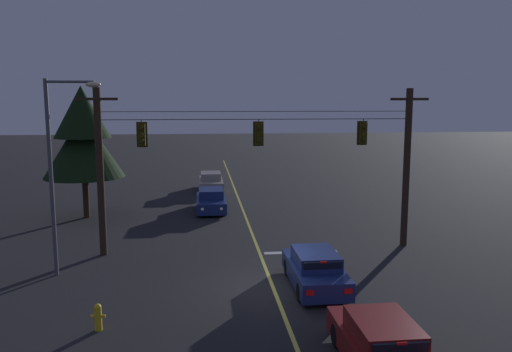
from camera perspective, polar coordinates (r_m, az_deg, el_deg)
name	(u,v)px	position (r m, az deg, el deg)	size (l,w,h in m)	color
ground_plane	(273,287)	(19.27, 1.94, -12.46)	(180.00, 180.00, 0.00)	black
lane_centre_stripe	(247,220)	(29.59, -1.05, -4.98)	(0.14, 60.00, 0.01)	#D1C64C
stop_bar_paint	(301,252)	(23.55, 5.08, -8.55)	(3.40, 0.36, 0.01)	silver
signal_span_assembly	(258,167)	(23.01, 0.27, 0.97)	(15.88, 0.32, 7.47)	#2D2116
traffic_light_leftmost	(142,135)	(22.85, -12.79, 4.57)	(0.48, 0.41, 1.22)	black
traffic_light_left_inner	(259,134)	(22.84, 0.31, 4.78)	(0.48, 0.41, 1.22)	black
traffic_light_centre	(363,133)	(23.89, 12.00, 4.76)	(0.48, 0.41, 1.22)	black
car_waiting_near_lane	(315,270)	(19.27, 6.68, -10.46)	(1.80, 4.33, 1.39)	navy
car_oncoming_lead	(211,201)	(32.03, -5.09, -2.79)	(1.80, 4.42, 1.39)	navy
car_oncoming_trailing	(211,182)	(39.37, -5.11, -0.68)	(1.80, 4.42, 1.39)	gray
car_waiting_second_near	(382,346)	(14.05, 14.00, -18.12)	(1.80, 4.33, 1.39)	maroon
street_lamp_corner	(58,159)	(20.97, -21.40, 1.81)	(2.11, 0.30, 7.73)	#4C4F54
tree_verge_near	(83,136)	(31.19, -18.96, 4.26)	(4.65, 4.65, 7.77)	#332316
fire_hydrant	(98,316)	(16.51, -17.40, -14.89)	(0.44, 0.22, 0.84)	gold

